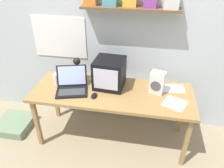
# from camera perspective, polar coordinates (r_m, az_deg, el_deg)

# --- Properties ---
(ground_plane) EXTENTS (12.00, 12.00, 0.00)m
(ground_plane) POSITION_cam_1_polar(r_m,az_deg,el_deg) (2.93, 0.00, -13.52)
(ground_plane) COLOR gray
(back_wall) EXTENTS (5.60, 0.24, 2.60)m
(back_wall) POSITION_cam_1_polar(r_m,az_deg,el_deg) (2.65, 1.94, 14.81)
(back_wall) COLOR silver
(back_wall) RESTS_ON ground_plane
(corner_desk) EXTENTS (1.82, 0.67, 0.71)m
(corner_desk) POSITION_cam_1_polar(r_m,az_deg,el_deg) (2.51, 0.00, -3.05)
(corner_desk) COLOR #9D7641
(corner_desk) RESTS_ON ground_plane
(crt_monitor) EXTENTS (0.35, 0.35, 0.34)m
(crt_monitor) POSITION_cam_1_polar(r_m,az_deg,el_deg) (2.49, -0.67, 2.84)
(crt_monitor) COLOR black
(crt_monitor) RESTS_ON corner_desk
(laptop) EXTENTS (0.42, 0.41, 0.24)m
(laptop) POSITION_cam_1_polar(r_m,az_deg,el_deg) (2.53, -10.45, -0.12)
(laptop) COLOR black
(laptop) RESTS_ON corner_desk
(desk_lamp) EXTENTS (0.14, 0.16, 0.31)m
(desk_lamp) POSITION_cam_1_polar(r_m,az_deg,el_deg) (2.64, -9.06, 4.48)
(desk_lamp) COLOR black
(desk_lamp) RESTS_ON corner_desk
(juice_glass) EXTENTS (0.07, 0.07, 0.14)m
(juice_glass) POSITION_cam_1_polar(r_m,az_deg,el_deg) (2.66, -14.30, 1.13)
(juice_glass) COLOR white
(juice_glass) RESTS_ON corner_desk
(space_heater) EXTENTS (0.18, 0.16, 0.25)m
(space_heater) POSITION_cam_1_polar(r_m,az_deg,el_deg) (2.45, 11.75, 0.39)
(space_heater) COLOR silver
(space_heater) RESTS_ON corner_desk
(computer_mouse) EXTENTS (0.07, 0.11, 0.03)m
(computer_mouse) POSITION_cam_1_polar(r_m,az_deg,el_deg) (2.39, -4.73, -3.04)
(computer_mouse) COLOR black
(computer_mouse) RESTS_ON corner_desk
(loose_paper_near_laptop) EXTENTS (0.28, 0.20, 0.00)m
(loose_paper_near_laptop) POSITION_cam_1_polar(r_m,az_deg,el_deg) (2.62, 15.52, -1.10)
(loose_paper_near_laptop) COLOR white
(loose_paper_near_laptop) RESTS_ON corner_desk
(printed_handout) EXTENTS (0.29, 0.29, 0.00)m
(printed_handout) POSITION_cam_1_polar(r_m,az_deg,el_deg) (2.38, 16.05, -4.85)
(printed_handout) COLOR white
(printed_handout) RESTS_ON corner_desk
(floor_cushion) EXTENTS (0.45, 0.45, 0.11)m
(floor_cushion) POSITION_cam_1_polar(r_m,az_deg,el_deg) (3.30, -24.16, -9.47)
(floor_cushion) COLOR gray
(floor_cushion) RESTS_ON ground_plane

